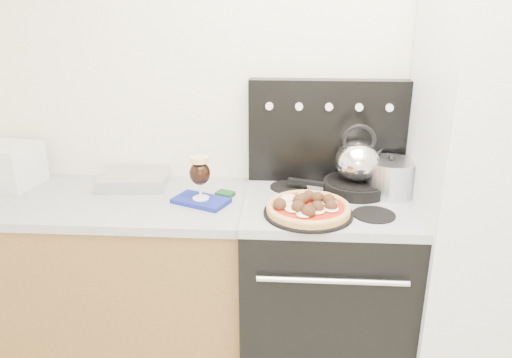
# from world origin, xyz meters

# --- Properties ---
(room_shell) EXTENTS (3.52, 3.01, 2.52)m
(room_shell) POSITION_xyz_m (0.00, 0.29, 1.25)
(room_shell) COLOR beige
(room_shell) RESTS_ON ground
(base_cabinet) EXTENTS (1.45, 0.60, 0.86)m
(base_cabinet) POSITION_xyz_m (-1.02, 1.20, 0.43)
(base_cabinet) COLOR brown
(base_cabinet) RESTS_ON ground
(countertop) EXTENTS (1.48, 0.63, 0.04)m
(countertop) POSITION_xyz_m (-1.02, 1.20, 0.88)
(countertop) COLOR #A8A8AE
(countertop) RESTS_ON base_cabinet
(stove_body) EXTENTS (0.76, 0.65, 0.88)m
(stove_body) POSITION_xyz_m (0.08, 1.18, 0.44)
(stove_body) COLOR black
(stove_body) RESTS_ON ground
(cooktop) EXTENTS (0.76, 0.65, 0.04)m
(cooktop) POSITION_xyz_m (0.08, 1.18, 0.90)
(cooktop) COLOR #ADADB2
(cooktop) RESTS_ON stove_body
(backguard) EXTENTS (0.76, 0.08, 0.50)m
(backguard) POSITION_xyz_m (0.08, 1.45, 1.17)
(backguard) COLOR black
(backguard) RESTS_ON cooktop
(fridge) EXTENTS (0.64, 0.68, 1.90)m
(fridge) POSITION_xyz_m (0.78, 1.15, 0.95)
(fridge) COLOR silver
(fridge) RESTS_ON ground
(toaster_oven) EXTENTS (0.37, 0.30, 0.21)m
(toaster_oven) POSITION_xyz_m (-1.52, 1.34, 1.00)
(toaster_oven) COLOR silver
(toaster_oven) RESTS_ON countertop
(foil_sheet) EXTENTS (0.34, 0.26, 0.06)m
(foil_sheet) POSITION_xyz_m (-0.86, 1.35, 0.93)
(foil_sheet) COLOR silver
(foil_sheet) RESTS_ON countertop
(oven_mitt) EXTENTS (0.28, 0.23, 0.02)m
(oven_mitt) POSITION_xyz_m (-0.50, 1.16, 0.91)
(oven_mitt) COLOR navy
(oven_mitt) RESTS_ON countertop
(beer_glass) EXTENTS (0.11, 0.11, 0.20)m
(beer_glass) POSITION_xyz_m (-0.50, 1.16, 1.02)
(beer_glass) COLOR black
(beer_glass) RESTS_ON oven_mitt
(pizza_pan) EXTENTS (0.44, 0.44, 0.01)m
(pizza_pan) POSITION_xyz_m (-0.02, 1.02, 0.93)
(pizza_pan) COLOR black
(pizza_pan) RESTS_ON cooktop
(pizza) EXTENTS (0.42, 0.42, 0.05)m
(pizza) POSITION_xyz_m (-0.02, 1.02, 0.96)
(pizza) COLOR #E8AA51
(pizza) RESTS_ON pizza_pan
(skillet) EXTENTS (0.38, 0.38, 0.05)m
(skillet) POSITION_xyz_m (0.21, 1.29, 0.95)
(skillet) COLOR black
(skillet) RESTS_ON cooktop
(tea_kettle) EXTENTS (0.22, 0.22, 0.23)m
(tea_kettle) POSITION_xyz_m (0.21, 1.29, 1.09)
(tea_kettle) COLOR silver
(tea_kettle) RESTS_ON skillet
(stock_pot) EXTENTS (0.24, 0.24, 0.16)m
(stock_pot) POSITION_xyz_m (0.36, 1.27, 1.00)
(stock_pot) COLOR silver
(stock_pot) RESTS_ON cooktop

